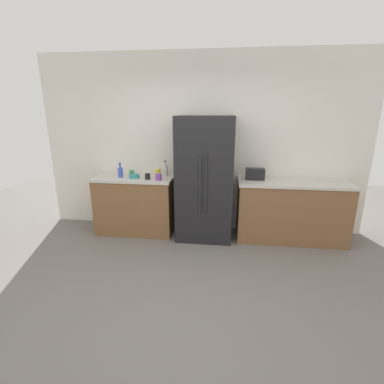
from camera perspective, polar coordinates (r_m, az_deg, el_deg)
name	(u,v)px	position (r m, az deg, el deg)	size (l,w,h in m)	color
ground_plane	(183,296)	(3.20, -1.93, -20.56)	(10.35, 10.35, 0.00)	slate
kitchen_back_panel	(201,145)	(4.54, 1.85, 9.65)	(5.17, 0.10, 2.79)	silver
counter_left	(136,204)	(4.61, -11.41, -2.45)	(1.24, 0.62, 0.92)	brown
counter_right	(291,211)	(4.50, 19.58, -3.60)	(1.62, 0.62, 0.92)	brown
refrigerator	(205,179)	(4.22, 2.67, 2.69)	(0.83, 0.69, 1.85)	black
toaster	(255,174)	(4.30, 12.76, 3.62)	(0.28, 0.15, 0.17)	black
bottle_a	(120,172)	(4.49, -14.44, 4.00)	(0.08, 0.08, 0.23)	blue
bottle_b	(165,169)	(4.49, -5.47, 4.61)	(0.07, 0.07, 0.23)	white
cup_a	(158,173)	(4.48, -7.00, 3.97)	(0.09, 0.09, 0.11)	yellow
cup_b	(159,177)	(4.20, -6.86, 3.09)	(0.09, 0.09, 0.10)	purple
cup_c	(132,173)	(4.60, -12.23, 3.89)	(0.08, 0.08, 0.08)	green
cup_d	(148,176)	(4.26, -9.06, 3.16)	(0.08, 0.08, 0.09)	black
bowl_a	(134,176)	(4.40, -11.72, 3.19)	(0.16, 0.16, 0.05)	teal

